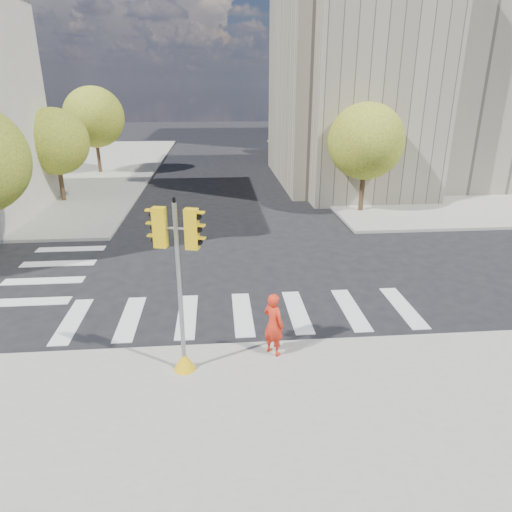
% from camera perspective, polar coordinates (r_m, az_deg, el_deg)
% --- Properties ---
extents(ground, '(160.00, 160.00, 0.00)m').
position_cam_1_polar(ground, '(16.78, -1.75, -4.05)').
color(ground, black).
rests_on(ground, ground).
extents(sidewalk_far_right, '(28.00, 40.00, 0.15)m').
position_cam_1_polar(sidewalk_far_right, '(46.70, 21.96, 10.66)').
color(sidewalk_far_right, gray).
rests_on(sidewalk_far_right, ground).
extents(civic_building, '(26.00, 16.00, 19.39)m').
position_cam_1_polar(civic_building, '(38.06, 21.90, 19.67)').
color(civic_building, gray).
rests_on(civic_building, ground).
extents(office_tower, '(20.00, 18.00, 30.00)m').
position_cam_1_polar(office_tower, '(62.12, 18.74, 27.09)').
color(office_tower, '#9EA0A3').
rests_on(office_tower, ground).
extents(tree_lw_mid, '(4.00, 4.00, 5.77)m').
position_cam_1_polar(tree_lw_mid, '(30.96, -23.82, 12.95)').
color(tree_lw_mid, '#382616').
rests_on(tree_lw_mid, ground).
extents(tree_lw_far, '(4.80, 4.80, 6.95)m').
position_cam_1_polar(tree_lw_far, '(40.48, -19.60, 16.03)').
color(tree_lw_far, '#382616').
rests_on(tree_lw_far, ground).
extents(tree_re_near, '(4.20, 4.20, 6.16)m').
position_cam_1_polar(tree_re_near, '(26.72, 13.58, 13.75)').
color(tree_re_near, '#382616').
rests_on(tree_re_near, ground).
extents(tree_re_mid, '(4.60, 4.60, 6.66)m').
position_cam_1_polar(tree_re_mid, '(38.23, 7.93, 16.49)').
color(tree_re_mid, '#382616').
rests_on(tree_re_mid, ground).
extents(tree_re_far, '(4.00, 4.00, 5.88)m').
position_cam_1_polar(tree_re_far, '(50.02, 4.82, 16.99)').
color(tree_re_far, '#382616').
rests_on(tree_re_far, ground).
extents(lamp_near, '(0.35, 0.18, 8.11)m').
position_cam_1_polar(lamp_near, '(30.62, 12.23, 15.66)').
color(lamp_near, black).
rests_on(lamp_near, sidewalk_far_right).
extents(lamp_far, '(0.35, 0.18, 8.11)m').
position_cam_1_polar(lamp_far, '(44.18, 6.86, 17.37)').
color(lamp_far, black).
rests_on(lamp_far, sidewalk_far_right).
extents(traffic_signal, '(1.08, 0.56, 4.50)m').
position_cam_1_polar(traffic_signal, '(11.26, -9.41, -5.76)').
color(traffic_signal, '#E4B10C').
rests_on(traffic_signal, sidewalk_near).
extents(photographer, '(0.75, 0.76, 1.77)m').
position_cam_1_polar(photographer, '(12.27, 2.21, -8.50)').
color(photographer, red).
rests_on(photographer, sidewalk_near).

